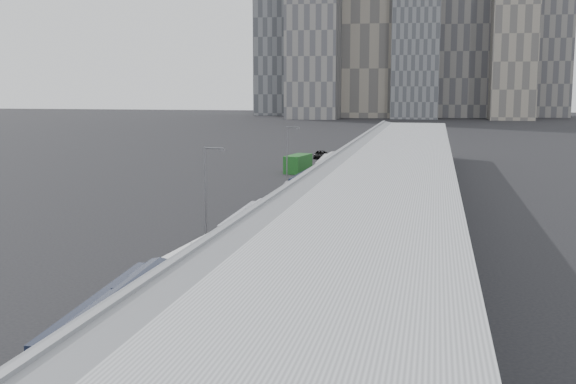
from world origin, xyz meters
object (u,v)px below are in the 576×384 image
(bus_5, at_px, (311,188))
(bus_6, at_px, (330,172))
(bus_2, at_px, (198,275))
(street_lamp_near, at_px, (207,185))
(street_lamp_far, at_px, (288,149))
(suv, at_px, (320,155))
(bus_3, at_px, (250,233))
(bus_4, at_px, (292,205))
(shipping_container, at_px, (298,164))
(bus_1, at_px, (120,337))

(bus_5, bearing_deg, bus_6, 91.23)
(bus_2, height_order, street_lamp_near, street_lamp_near)
(bus_6, xyz_separation_m, street_lamp_far, (-6.58, 2.32, 3.01))
(street_lamp_far, relative_size, suv, 1.51)
(bus_5, xyz_separation_m, street_lamp_near, (-5.74, -23.54, 3.33))
(bus_3, relative_size, bus_4, 1.00)
(bus_6, bearing_deg, bus_3, -94.19)
(bus_3, xyz_separation_m, bus_5, (0.43, 28.17, 0.07))
(bus_6, xyz_separation_m, suv, (-7.19, 36.81, -0.98))
(suv, bearing_deg, bus_2, -90.38)
(street_lamp_far, relative_size, shipping_container, 1.21)
(bus_4, relative_size, street_lamp_near, 1.46)
(suv, bearing_deg, street_lamp_far, -93.43)
(shipping_container, xyz_separation_m, suv, (-0.05, 23.65, -0.70))
(bus_6, xyz_separation_m, street_lamp_near, (-5.89, -38.87, 3.20))
(bus_1, xyz_separation_m, shipping_container, (-6.87, 83.64, -0.28))
(street_lamp_near, height_order, shipping_container, street_lamp_near)
(bus_4, bearing_deg, shipping_container, 94.08)
(bus_5, bearing_deg, suv, 99.48)
(bus_2, distance_m, street_lamp_near, 19.92)
(bus_3, relative_size, street_lamp_far, 1.53)
(bus_6, relative_size, suv, 2.63)
(shipping_container, distance_m, suv, 23.66)
(bus_3, height_order, bus_4, bus_3)
(bus_1, xyz_separation_m, bus_2, (-0.20, 12.75, -0.18))
(bus_4, relative_size, shipping_container, 1.85)
(bus_4, height_order, street_lamp_far, street_lamp_far)
(bus_6, height_order, suv, bus_6)
(bus_2, distance_m, suv, 94.79)
(bus_3, height_order, street_lamp_far, street_lamp_far)
(bus_4, bearing_deg, bus_1, -96.15)
(bus_3, distance_m, bus_5, 28.17)
(bus_3, height_order, shipping_container, bus_3)
(shipping_container, bearing_deg, bus_3, -73.04)
(bus_2, height_order, shipping_container, bus_2)
(bus_6, height_order, street_lamp_near, street_lamp_near)
(street_lamp_far, height_order, shipping_container, street_lamp_far)
(bus_2, bearing_deg, bus_6, 93.51)
(bus_2, bearing_deg, shipping_container, 99.36)
(bus_2, distance_m, bus_3, 14.24)
(bus_2, bearing_deg, bus_5, 93.54)
(shipping_container, bearing_deg, street_lamp_near, -78.27)
(bus_1, bearing_deg, suv, 89.30)
(bus_2, distance_m, bus_4, 29.54)
(bus_6, relative_size, street_lamp_near, 1.66)
(bus_1, relative_size, bus_6, 1.00)
(bus_2, xyz_separation_m, bus_5, (0.33, 42.41, 0.05))
(bus_2, relative_size, street_lamp_far, 1.56)
(bus_6, bearing_deg, bus_1, -93.65)
(bus_1, distance_m, shipping_container, 83.93)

